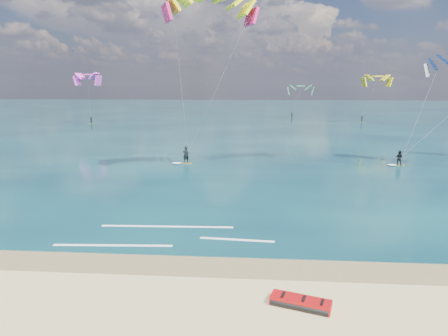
# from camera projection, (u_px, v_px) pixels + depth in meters

# --- Properties ---
(ground) EXTENTS (320.00, 320.00, 0.00)m
(ground) POSITION_uv_depth(u_px,v_px,m) (226.00, 147.00, 55.49)
(ground) COLOR tan
(ground) RESTS_ON ground
(wet_sand_strip) EXTENTS (320.00, 2.40, 0.01)m
(wet_sand_strip) POSITION_uv_depth(u_px,v_px,m) (173.00, 265.00, 19.39)
(wet_sand_strip) COLOR brown
(wet_sand_strip) RESTS_ON ground
(sea) EXTENTS (320.00, 200.00, 0.04)m
(sea) POSITION_uv_depth(u_px,v_px,m) (241.00, 113.00, 117.93)
(sea) COLOR #082231
(sea) RESTS_ON ground
(packed_kite_mid) EXTENTS (2.78, 1.83, 0.40)m
(packed_kite_mid) POSITION_uv_depth(u_px,v_px,m) (300.00, 306.00, 15.76)
(packed_kite_mid) COLOR #B10C0D
(packed_kite_mid) RESTS_ON ground
(kitesurfer_main) EXTENTS (10.57, 10.76, 17.31)m
(kitesurfer_main) POSITION_uv_depth(u_px,v_px,m) (197.00, 82.00, 37.88)
(kitesurfer_main) COLOR yellow
(kitesurfer_main) RESTS_ON sea
(kitesurfer_far) EXTENTS (11.27, 5.20, 12.93)m
(kitesurfer_far) POSITION_uv_depth(u_px,v_px,m) (437.00, 101.00, 40.09)
(kitesurfer_far) COLOR gold
(kitesurfer_far) RESTS_ON sea
(shoreline_foam) EXTENTS (12.04, 3.66, 0.01)m
(shoreline_foam) POSITION_uv_depth(u_px,v_px,m) (165.00, 235.00, 23.00)
(shoreline_foam) COLOR white
(shoreline_foam) RESTS_ON ground
(distant_kites) EXTENTS (66.38, 21.70, 10.46)m
(distant_kites) POSITION_uv_depth(u_px,v_px,m) (254.00, 101.00, 88.02)
(distant_kites) COLOR #30855B
(distant_kites) RESTS_ON ground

